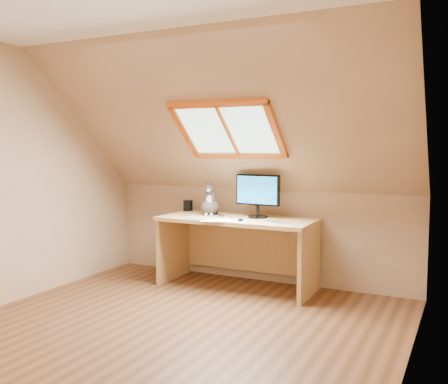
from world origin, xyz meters
The scene contains 10 objects.
ground centered at (0.00, 0.00, 0.00)m, with size 3.50×3.50×0.00m, color brown.
room_shell centered at (0.00, -0.09, 1.43)m, with size 3.52×3.52×2.41m.
desk centered at (-0.06, 1.45, 0.51)m, with size 1.61×0.70×0.73m.
monitor centered at (0.13, 1.46, 0.99)m, with size 0.49×0.20×0.45m.
cat centered at (-0.42, 1.45, 0.86)m, with size 0.26×0.29×0.36m.
desk_speaker centered at (-0.80, 1.63, 0.79)m, with size 0.08×0.08×0.12m, color black.
graphics_tablet centered at (-0.37, 1.14, 0.74)m, with size 0.27×0.19×0.01m, color #B2B2B7.
mouse centered at (0.08, 1.14, 0.75)m, with size 0.05×0.09×0.03m, color black.
papers centered at (-0.08, 1.12, 0.74)m, with size 0.35×0.30×0.01m.
cables centered at (0.32, 1.26, 0.74)m, with size 0.51×0.26×0.01m.
Camera 1 is at (2.08, -3.24, 1.46)m, focal length 40.00 mm.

